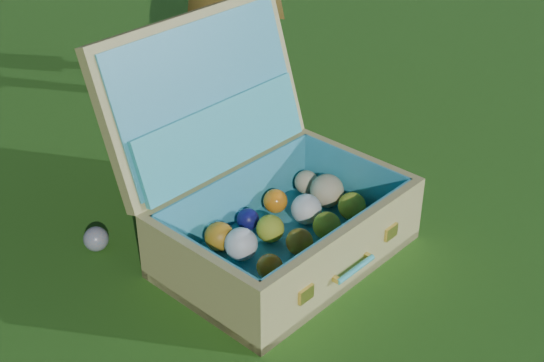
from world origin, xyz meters
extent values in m
plane|color=#215114|center=(0.00, 0.00, 0.00)|extent=(60.00, 60.00, 0.00)
sphere|color=teal|center=(-0.43, 0.10, 0.03)|extent=(0.07, 0.07, 0.07)
cube|color=tan|center=(0.01, -0.14, 0.01)|extent=(0.73, 0.62, 0.02)
cube|color=tan|center=(0.09, -0.32, 0.09)|extent=(0.58, 0.25, 0.19)
cube|color=tan|center=(-0.06, 0.04, 0.09)|extent=(0.58, 0.25, 0.19)
cube|color=tan|center=(-0.26, -0.26, 0.09)|extent=(0.16, 0.35, 0.19)
cube|color=tan|center=(0.29, -0.03, 0.09)|extent=(0.16, 0.35, 0.19)
cube|color=teal|center=(0.01, -0.14, 0.03)|extent=(0.67, 0.56, 0.01)
cube|color=teal|center=(0.08, -0.31, 0.10)|extent=(0.54, 0.22, 0.16)
cube|color=teal|center=(-0.05, 0.02, 0.10)|extent=(0.54, 0.22, 0.16)
cube|color=teal|center=(-0.25, -0.25, 0.10)|extent=(0.14, 0.34, 0.16)
cube|color=teal|center=(0.28, -0.04, 0.10)|extent=(0.14, 0.34, 0.16)
cube|color=tan|center=(-0.09, 0.12, 0.38)|extent=(0.64, 0.38, 0.40)
cube|color=teal|center=(-0.09, 0.11, 0.38)|extent=(0.58, 0.33, 0.35)
cube|color=teal|center=(-0.07, 0.06, 0.28)|extent=(0.54, 0.27, 0.17)
cube|color=#F2C659|center=(-0.06, -0.40, 0.09)|extent=(0.05, 0.03, 0.04)
cube|color=#F2C659|center=(0.25, -0.28, 0.09)|extent=(0.05, 0.03, 0.04)
cylinder|color=teal|center=(0.10, -0.35, 0.08)|extent=(0.13, 0.06, 0.01)
cube|color=#F2C659|center=(0.04, -0.37, 0.08)|extent=(0.02, 0.02, 0.01)
cube|color=#F2C659|center=(0.15, -0.32, 0.08)|extent=(0.02, 0.02, 0.01)
sphere|color=gold|center=(-0.15, -0.36, 0.06)|extent=(0.07, 0.07, 0.07)
sphere|color=#B71D0E|center=(-0.05, -0.32, 0.05)|extent=(0.05, 0.05, 0.05)
sphere|color=gold|center=(0.05, -0.27, 0.06)|extent=(0.06, 0.06, 0.06)
sphere|color=#B71D0E|center=(0.16, -0.23, 0.05)|extent=(0.05, 0.05, 0.05)
sphere|color=orange|center=(0.27, -0.17, 0.06)|extent=(0.06, 0.06, 0.06)
sphere|color=#101052|center=(-0.18, -0.28, 0.06)|extent=(0.07, 0.07, 0.07)
sphere|color=orange|center=(-0.08, -0.24, 0.06)|extent=(0.07, 0.07, 0.07)
sphere|color=#B27617|center=(0.04, -0.18, 0.06)|extent=(0.07, 0.07, 0.07)
sphere|color=gold|center=(0.13, -0.15, 0.07)|extent=(0.07, 0.07, 0.07)
sphere|color=gold|center=(0.24, -0.10, 0.07)|extent=(0.08, 0.08, 0.08)
sphere|color=silver|center=(-0.22, -0.20, 0.06)|extent=(0.05, 0.05, 0.05)
sphere|color=silver|center=(-0.11, -0.13, 0.07)|extent=(0.09, 0.09, 0.09)
sphere|color=gold|center=(-0.01, -0.10, 0.07)|extent=(0.07, 0.07, 0.07)
sphere|color=silver|center=(0.12, -0.06, 0.07)|extent=(0.08, 0.08, 0.08)
sphere|color=#CAB98F|center=(0.21, -0.01, 0.08)|extent=(0.10, 0.10, 0.10)
sphere|color=gold|center=(-0.25, -0.10, 0.06)|extent=(0.07, 0.07, 0.07)
sphere|color=#B27617|center=(-0.14, -0.07, 0.07)|extent=(0.08, 0.08, 0.08)
sphere|color=#101052|center=(-0.04, -0.02, 0.06)|extent=(0.06, 0.06, 0.06)
sphere|color=orange|center=(0.06, 0.02, 0.06)|extent=(0.07, 0.07, 0.07)
sphere|color=#CAB98F|center=(0.19, 0.07, 0.06)|extent=(0.07, 0.07, 0.07)
camera|label=1|loc=(-0.69, -1.57, 1.20)|focal=50.00mm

